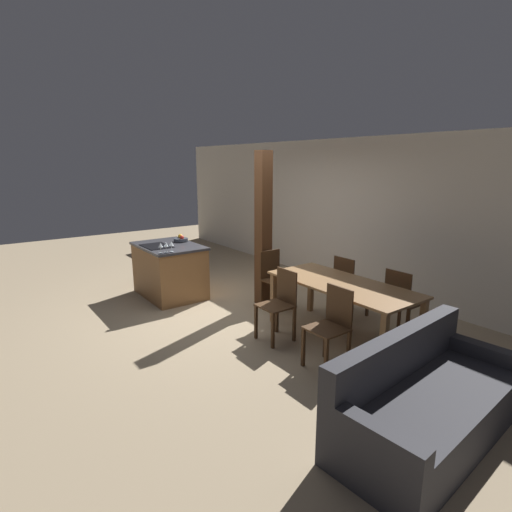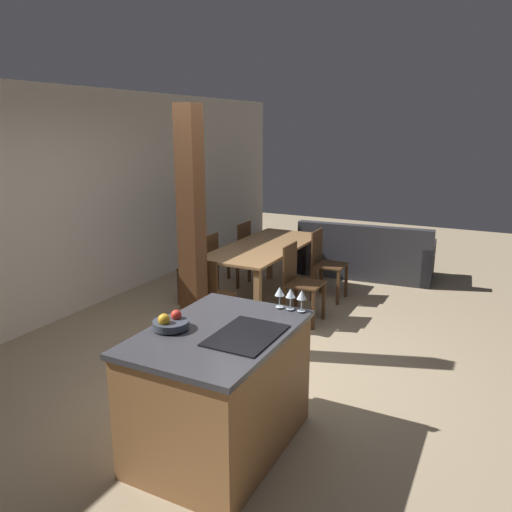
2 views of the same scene
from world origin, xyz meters
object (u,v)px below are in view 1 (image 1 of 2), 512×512
wine_glass_middle (166,245)px  wine_glass_far (171,244)px  timber_post (263,230)px  dining_chair_near_right (331,325)px  dining_chair_far_left (348,285)px  wine_glass_near (161,245)px  dining_chair_far_right (402,301)px  dining_table (342,290)px  dining_chair_near_left (279,303)px  couch (426,404)px  fruit_bowl (181,239)px  kitchen_island (170,270)px  dining_chair_head_end (275,278)px

wine_glass_middle → wine_glass_far: 0.09m
wine_glass_middle → timber_post: timber_post is taller
dining_chair_near_right → dining_chair_far_left: same height
wine_glass_near → dining_chair_far_right: (2.82, 2.12, -0.54)m
dining_table → dining_chair_near_left: (-0.45, -0.66, -0.17)m
dining_table → couch: size_ratio=0.99×
dining_chair_far_left → couch: size_ratio=0.45×
fruit_bowl → wine_glass_near: bearing=-44.1°
wine_glass_far → dining_chair_near_right: 2.93m
wine_glass_middle → dining_chair_near_right: 2.95m
wine_glass_near → timber_post: (0.70, 1.44, 0.19)m
wine_glass_middle → dining_chair_near_right: wine_glass_middle is taller
dining_chair_near_left → dining_chair_near_right: (0.91, 0.00, 0.00)m
kitchen_island → dining_chair_near_left: 2.51m
couch → dining_table: bearing=59.0°
dining_chair_head_end → couch: size_ratio=0.45×
kitchen_island → dining_table: kitchen_island is taller
kitchen_island → fruit_bowl: bearing=113.6°
wine_glass_far → dining_chair_near_left: size_ratio=0.18×
fruit_bowl → dining_chair_head_end: fruit_bowl is taller
kitchen_island → dining_chair_far_right: 3.80m
wine_glass_middle → couch: wine_glass_middle is taller
fruit_bowl → dining_chair_near_right: 3.54m
wine_glass_far → dining_chair_far_right: bearing=34.5°
fruit_bowl → wine_glass_far: size_ratio=1.53×
dining_chair_far_right → dining_chair_head_end: bearing=20.0°
wine_glass_near → couch: 4.22m
couch → dining_chair_near_left: bearing=80.1°
kitchen_island → fruit_bowl: size_ratio=5.18×
dining_chair_far_right → couch: bearing=130.1°
dining_chair_near_right → dining_table: bearing=124.3°
dining_chair_head_end → wine_glass_far: bearing=142.3°
dining_chair_far_left → couch: dining_chair_far_left is taller
wine_glass_far → dining_table: size_ratio=0.08×
wine_glass_far → dining_chair_head_end: wine_glass_far is taller
wine_glass_near → dining_table: bearing=31.5°
wine_glass_far → dining_chair_head_end: 1.70m
dining_chair_far_right → couch: 2.03m
wine_glass_middle → dining_chair_head_end: 1.77m
dining_chair_near_right → dining_chair_near_left: bearing=180.0°
dining_chair_near_left → dining_chair_near_right: size_ratio=1.00×
fruit_bowl → dining_chair_head_end: 1.91m
kitchen_island → dining_chair_far_left: bearing=35.1°
dining_chair_near_right → dining_chair_far_left: (-0.91, 1.33, 0.00)m
wine_glass_middle → dining_table: (2.36, 1.36, -0.37)m
dining_table → wine_glass_near: bearing=-148.5°
dining_chair_far_left → timber_post: 1.57m
dining_chair_far_left → timber_post: size_ratio=0.38×
dining_chair_near_right → kitchen_island: bearing=-173.1°
kitchen_island → dining_chair_near_right: bearing=6.9°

